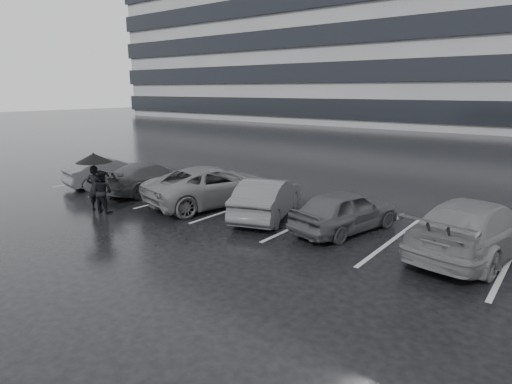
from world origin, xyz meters
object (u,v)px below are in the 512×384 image
object	(u,v)px
car_west_b	(213,185)
pedestrian_right	(102,191)
car_west_c	(149,177)
car_east	(475,228)
car_main	(345,210)
car_west_a	(267,198)
car_west_d	(110,172)
pedestrian_left	(95,188)

from	to	relation	value
car_west_b	pedestrian_right	distance (m)	3.80
car_west_c	car_east	size ratio (longest dim) A/B	0.83
car_main	car_west_a	world-z (taller)	car_west_a
car_west_c	pedestrian_right	size ratio (longest dim) A/B	2.82
car_west_d	car_east	world-z (taller)	car_east
car_west_c	pedestrian_right	xyz separation A→B (m)	(1.20, -2.92, 0.13)
car_main	pedestrian_left	distance (m)	8.47
car_east	car_west_b	bearing A→B (deg)	11.70
pedestrian_right	car_west_c	bearing A→B (deg)	-81.28
car_main	car_west_a	distance (m)	2.66
car_west_b	pedestrian_right	bearing A→B (deg)	67.52
car_west_d	pedestrian_right	distance (m)	4.32
car_west_b	pedestrian_right	size ratio (longest dim) A/B	3.44
car_west_c	car_west_b	bearing A→B (deg)	179.99
car_west_c	car_west_d	distance (m)	2.26
car_west_a	car_west_c	distance (m)	5.96
car_main	pedestrian_left	bearing A→B (deg)	35.00
car_west_a	car_west_b	world-z (taller)	car_west_b
car_main	car_west_d	bearing A→B (deg)	16.10
car_west_b	car_main	bearing A→B (deg)	-165.23
car_east	pedestrian_right	distance (m)	11.38
car_west_a	car_east	xyz separation A→B (m)	(6.07, 0.52, 0.06)
car_west_a	car_east	world-z (taller)	car_east
car_main	pedestrian_right	bearing A→B (deg)	36.31
car_west_b	car_west_c	xyz separation A→B (m)	(-3.43, -0.15, -0.10)
car_west_d	pedestrian_left	distance (m)	3.96
pedestrian_right	car_west_b	bearing A→B (deg)	-139.57
car_east	pedestrian_right	xyz separation A→B (m)	(-10.83, -3.48, 0.02)
car_main	car_west_d	xyz separation A→B (m)	(-10.85, -0.58, -0.02)
car_west_a	car_west_d	bearing A→B (deg)	-16.79
car_west_a	car_west_c	xyz separation A→B (m)	(-5.96, -0.04, -0.06)
car_west_d	car_east	xyz separation A→B (m)	(14.27, 0.87, 0.10)
car_main	car_west_a	bearing A→B (deg)	18.06
car_east	pedestrian_left	xyz separation A→B (m)	(-11.27, -3.45, 0.07)
car_west_d	pedestrian_right	xyz separation A→B (m)	(3.44, -2.61, 0.12)
car_west_a	pedestrian_left	xyz separation A→B (m)	(-5.20, -2.94, 0.14)
car_west_b	car_west_d	bearing A→B (deg)	18.16
car_east	pedestrian_left	size ratio (longest dim) A/B	3.12
car_west_b	car_east	bearing A→B (deg)	-163.86
car_east	pedestrian_left	distance (m)	11.79
car_main	car_west_b	world-z (taller)	car_west_b
car_west_d	pedestrian_left	bearing A→B (deg)	150.85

